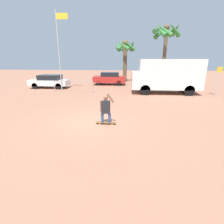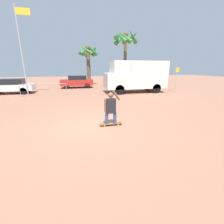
% 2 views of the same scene
% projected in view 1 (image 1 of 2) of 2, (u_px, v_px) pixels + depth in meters
% --- Properties ---
extents(ground_plane, '(80.00, 80.00, 0.00)m').
position_uv_depth(ground_plane, '(90.00, 122.00, 8.82)').
color(ground_plane, '#A36B51').
extents(skateboard, '(0.96, 0.24, 0.09)m').
position_uv_depth(skateboard, '(106.00, 123.00, 8.56)').
color(skateboard, brown).
rests_on(skateboard, ground_plane).
extents(person_skateboarder, '(0.68, 0.22, 1.44)m').
position_uv_depth(person_skateboarder, '(106.00, 108.00, 8.34)').
color(person_skateboarder, '#384C7A').
rests_on(person_skateboarder, skateboard).
extents(camper_van, '(6.03, 2.16, 3.03)m').
position_uv_depth(camper_van, '(167.00, 75.00, 15.64)').
color(camper_van, black).
rests_on(camper_van, ground_plane).
extents(parked_car_red, '(3.85, 1.75, 1.49)m').
position_uv_depth(parked_car_red, '(110.00, 78.00, 21.13)').
color(parked_car_red, black).
rests_on(parked_car_red, ground_plane).
extents(parked_car_white, '(4.11, 1.73, 1.40)m').
position_uv_depth(parked_car_white, '(50.00, 81.00, 18.79)').
color(parked_car_white, black).
rests_on(parked_car_white, ground_plane).
extents(palm_tree_near_van, '(3.34, 3.34, 6.93)m').
position_uv_depth(palm_tree_near_van, '(166.00, 35.00, 19.99)').
color(palm_tree_near_van, brown).
rests_on(palm_tree_near_van, ground_plane).
extents(palm_tree_center_background, '(2.77, 2.96, 5.41)m').
position_uv_depth(palm_tree_center_background, '(125.00, 50.00, 22.88)').
color(palm_tree_center_background, brown).
rests_on(palm_tree_center_background, ground_plane).
extents(flagpole, '(1.18, 0.12, 7.30)m').
position_uv_depth(flagpole, '(59.00, 46.00, 16.72)').
color(flagpole, '#B7B7BC').
rests_on(flagpole, ground_plane).
extents(street_sign, '(0.44, 0.06, 2.42)m').
position_uv_depth(street_sign, '(218.00, 77.00, 14.69)').
color(street_sign, '#B7B7BC').
rests_on(street_sign, ground_plane).
extents(plaza_railing_segment, '(3.77, 0.05, 1.08)m').
position_uv_depth(plaza_railing_segment, '(73.00, 83.00, 16.33)').
color(plaza_railing_segment, '#99999E').
rests_on(plaza_railing_segment, ground_plane).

